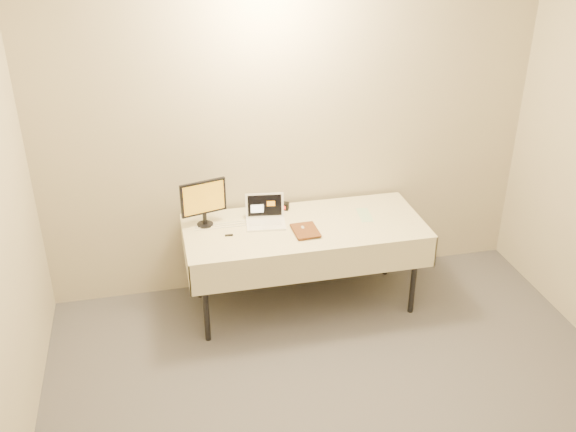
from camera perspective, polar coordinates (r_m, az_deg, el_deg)
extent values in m
cube|color=#C2B79C|center=(5.12, 0.31, 7.61)|extent=(4.00, 0.10, 2.70)
cylinder|color=black|center=(4.80, -7.33, -7.58)|extent=(0.04, 0.04, 0.69)
cylinder|color=black|center=(5.16, 11.13, -5.20)|extent=(0.04, 0.04, 0.69)
cylinder|color=black|center=(5.30, -8.02, -4.00)|extent=(0.04, 0.04, 0.69)
cylinder|color=black|center=(5.63, 8.82, -2.08)|extent=(0.04, 0.04, 0.69)
cube|color=gray|center=(4.98, 1.47, -1.09)|extent=(1.80, 0.75, 0.04)
cube|color=beige|center=(4.96, 1.47, -0.85)|extent=(1.86, 0.81, 0.01)
cube|color=beige|center=(4.69, 2.64, -4.49)|extent=(1.86, 0.01, 0.25)
cube|color=beige|center=(5.37, 0.42, -0.09)|extent=(1.86, 0.01, 0.25)
cube|color=beige|center=(4.91, -9.11, -3.29)|extent=(0.01, 0.81, 0.25)
cube|color=beige|center=(5.30, 11.21, -1.02)|extent=(0.01, 0.81, 0.25)
cube|color=white|center=(4.96, -1.98, -0.74)|extent=(0.32, 0.24, 0.02)
cube|color=white|center=(5.02, -2.09, 0.96)|extent=(0.30, 0.08, 0.19)
cube|color=black|center=(5.02, -2.09, 0.96)|extent=(0.27, 0.06, 0.17)
cylinder|color=black|center=(5.00, -7.38, -0.74)|extent=(0.15, 0.15, 0.01)
cube|color=black|center=(4.98, -7.41, -0.23)|extent=(0.03, 0.02, 0.09)
cube|color=black|center=(4.90, -7.54, 1.64)|extent=(0.35, 0.11, 0.27)
cube|color=#C78F17|center=(4.90, -7.54, 1.64)|extent=(0.31, 0.09, 0.23)
imported|color=brown|center=(4.78, 0.52, -0.30)|extent=(0.19, 0.03, 0.25)
cube|color=black|center=(5.20, -0.68, 0.93)|extent=(0.15, 0.11, 0.06)
cube|color=#FF210C|center=(5.17, -0.75, 0.79)|extent=(0.09, 0.04, 0.03)
ellipsoid|color=silver|center=(4.89, 1.31, -1.11)|extent=(0.05, 0.10, 0.02)
cube|color=#BCE6B7|center=(5.15, 6.83, 0.10)|extent=(0.12, 0.25, 0.00)
cube|color=black|center=(4.83, -5.27, -1.71)|extent=(0.06, 0.02, 0.01)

